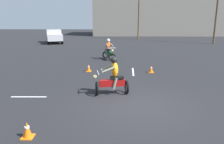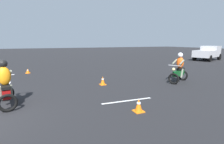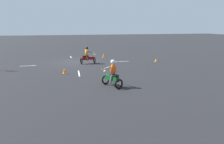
{
  "view_description": "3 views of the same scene",
  "coord_description": "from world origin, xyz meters",
  "px_view_note": "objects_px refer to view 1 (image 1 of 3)",
  "views": [
    {
      "loc": [
        -0.83,
        -7.69,
        3.21
      ],
      "look_at": [
        -1.0,
        1.3,
        1.0
      ],
      "focal_mm": 35.0,
      "sensor_mm": 36.0,
      "label": 1
    },
    {
      "loc": [
        5.9,
        2.36,
        2.25
      ],
      "look_at": [
        -1.2,
        5.45,
        0.9
      ],
      "focal_mm": 28.0,
      "sensor_mm": 36.0,
      "label": 2
    },
    {
      "loc": [
        1.58,
        22.04,
        3.68
      ],
      "look_at": [
        -1.4,
        9.6,
        0.9
      ],
      "focal_mm": 35.0,
      "sensor_mm": 36.0,
      "label": 3
    }
  ],
  "objects_px": {
    "traffic_cone_near_left": "(89,68)",
    "utility_pole_near": "(217,8)",
    "motorcycle_rider_foreground": "(113,78)",
    "pickup_truck": "(54,36)",
    "utility_pole_far": "(139,10)",
    "motorcycle_rider_background": "(109,50)",
    "traffic_cone_mid_left": "(27,130)",
    "traffic_cone_mid_center": "(151,69)"
  },
  "relations": [
    {
      "from": "traffic_cone_near_left",
      "to": "utility_pole_near",
      "type": "height_order",
      "value": "utility_pole_near"
    },
    {
      "from": "motorcycle_rider_foreground",
      "to": "utility_pole_near",
      "type": "xyz_separation_m",
      "value": [
        12.77,
        19.63,
        3.76
      ]
    },
    {
      "from": "traffic_cone_near_left",
      "to": "pickup_truck",
      "type": "bearing_deg",
      "value": 112.1
    },
    {
      "from": "utility_pole_far",
      "to": "motorcycle_rider_background",
      "type": "bearing_deg",
      "value": -103.2
    },
    {
      "from": "motorcycle_rider_foreground",
      "to": "traffic_cone_mid_left",
      "type": "xyz_separation_m",
      "value": [
        -2.3,
        -3.59,
        -0.5
      ]
    },
    {
      "from": "traffic_cone_mid_center",
      "to": "traffic_cone_near_left",
      "type": "bearing_deg",
      "value": 177.08
    },
    {
      "from": "pickup_truck",
      "to": "traffic_cone_mid_left",
      "type": "distance_m",
      "value": 24.64
    },
    {
      "from": "motorcycle_rider_foreground",
      "to": "traffic_cone_mid_left",
      "type": "distance_m",
      "value": 4.3
    },
    {
      "from": "traffic_cone_near_left",
      "to": "utility_pole_far",
      "type": "xyz_separation_m",
      "value": [
        5.19,
        21.53,
        4.28
      ]
    },
    {
      "from": "utility_pole_near",
      "to": "utility_pole_far",
      "type": "xyz_separation_m",
      "value": [
        -9.15,
        6.08,
        0.01
      ]
    },
    {
      "from": "pickup_truck",
      "to": "traffic_cone_mid_left",
      "type": "height_order",
      "value": "pickup_truck"
    },
    {
      "from": "motorcycle_rider_background",
      "to": "traffic_cone_near_left",
      "type": "distance_m",
      "value": 4.31
    },
    {
      "from": "pickup_truck",
      "to": "traffic_cone_mid_center",
      "type": "bearing_deg",
      "value": -75.68
    },
    {
      "from": "traffic_cone_mid_left",
      "to": "utility_pole_near",
      "type": "xyz_separation_m",
      "value": [
        15.08,
        23.23,
        4.26
      ]
    },
    {
      "from": "traffic_cone_near_left",
      "to": "motorcycle_rider_background",
      "type": "bearing_deg",
      "value": 74.96
    },
    {
      "from": "motorcycle_rider_foreground",
      "to": "pickup_truck",
      "type": "height_order",
      "value": "pickup_truck"
    },
    {
      "from": "pickup_truck",
      "to": "utility_pole_near",
      "type": "bearing_deg",
      "value": -20.09
    },
    {
      "from": "motorcycle_rider_foreground",
      "to": "utility_pole_far",
      "type": "bearing_deg",
      "value": -18.0
    },
    {
      "from": "pickup_truck",
      "to": "motorcycle_rider_foreground",
      "type": "bearing_deg",
      "value": -86.37
    },
    {
      "from": "traffic_cone_near_left",
      "to": "utility_pole_far",
      "type": "bearing_deg",
      "value": 76.45
    },
    {
      "from": "traffic_cone_near_left",
      "to": "traffic_cone_mid_center",
      "type": "distance_m",
      "value": 3.85
    },
    {
      "from": "traffic_cone_mid_center",
      "to": "utility_pole_far",
      "type": "bearing_deg",
      "value": 86.45
    },
    {
      "from": "traffic_cone_mid_center",
      "to": "utility_pole_far",
      "type": "height_order",
      "value": "utility_pole_far"
    },
    {
      "from": "traffic_cone_near_left",
      "to": "traffic_cone_mid_center",
      "type": "relative_size",
      "value": 1.04
    },
    {
      "from": "traffic_cone_mid_left",
      "to": "utility_pole_near",
      "type": "distance_m",
      "value": 28.02
    },
    {
      "from": "traffic_cone_near_left",
      "to": "traffic_cone_mid_left",
      "type": "relative_size",
      "value": 0.98
    },
    {
      "from": "traffic_cone_mid_left",
      "to": "utility_pole_far",
      "type": "xyz_separation_m",
      "value": [
        5.93,
        29.31,
        4.27
      ]
    },
    {
      "from": "traffic_cone_mid_center",
      "to": "traffic_cone_mid_left",
      "type": "height_order",
      "value": "traffic_cone_mid_left"
    },
    {
      "from": "motorcycle_rider_foreground",
      "to": "traffic_cone_mid_center",
      "type": "height_order",
      "value": "motorcycle_rider_foreground"
    },
    {
      "from": "motorcycle_rider_background",
      "to": "utility_pole_near",
      "type": "bearing_deg",
      "value": -163.86
    },
    {
      "from": "motorcycle_rider_background",
      "to": "pickup_truck",
      "type": "bearing_deg",
      "value": -81.84
    },
    {
      "from": "traffic_cone_mid_left",
      "to": "utility_pole_far",
      "type": "relative_size",
      "value": 0.05
    },
    {
      "from": "traffic_cone_near_left",
      "to": "utility_pole_far",
      "type": "relative_size",
      "value": 0.05
    },
    {
      "from": "pickup_truck",
      "to": "traffic_cone_near_left",
      "type": "relative_size",
      "value": 9.95
    },
    {
      "from": "traffic_cone_mid_left",
      "to": "traffic_cone_mid_center",
      "type": "bearing_deg",
      "value": 58.87
    },
    {
      "from": "traffic_cone_mid_center",
      "to": "utility_pole_near",
      "type": "distance_m",
      "value": 19.32
    },
    {
      "from": "motorcycle_rider_background",
      "to": "traffic_cone_mid_center",
      "type": "relative_size",
      "value": 3.79
    },
    {
      "from": "motorcycle_rider_background",
      "to": "utility_pole_near",
      "type": "xyz_separation_m",
      "value": [
        13.23,
        11.31,
        3.76
      ]
    },
    {
      "from": "motorcycle_rider_foreground",
      "to": "traffic_cone_near_left",
      "type": "bearing_deg",
      "value": 10.54
    },
    {
      "from": "pickup_truck",
      "to": "traffic_cone_near_left",
      "type": "xyz_separation_m",
      "value": [
        6.56,
        -16.15,
        -0.71
      ]
    },
    {
      "from": "traffic_cone_mid_center",
      "to": "utility_pole_near",
      "type": "height_order",
      "value": "utility_pole_near"
    },
    {
      "from": "traffic_cone_mid_center",
      "to": "utility_pole_near",
      "type": "bearing_deg",
      "value": 56.14
    }
  ]
}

